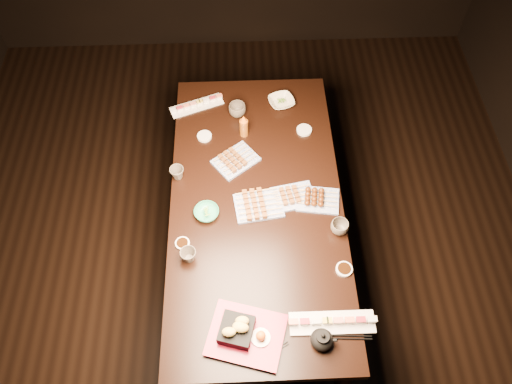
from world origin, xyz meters
TOP-DOWN VIEW (x-y plane):
  - ground at (0.00, 0.00)m, footprint 5.00×5.00m
  - dining_table at (0.11, 0.32)m, footprint 1.09×1.89m
  - sushi_platter_near at (0.42, -0.34)m, footprint 0.39×0.11m
  - sushi_platter_far at (-0.22, 1.02)m, footprint 0.33×0.20m
  - yakitori_plate_center at (0.12, 0.30)m, footprint 0.27×0.21m
  - yakitori_plate_right at (0.30, 0.35)m, footprint 0.24×0.20m
  - yakitori_plate_left at (0.01, 0.60)m, footprint 0.29×0.27m
  - tsukune_plate at (0.43, 0.32)m, footprint 0.24×0.19m
  - edamame_bowl_green at (-0.15, 0.26)m, footprint 0.15×0.15m
  - edamame_bowl_cream at (0.29, 1.02)m, footprint 0.19×0.19m
  - tempura_tray at (0.04, -0.38)m, footprint 0.39×0.34m
  - teacup_near_left at (-0.23, 0.01)m, footprint 0.08×0.08m
  - teacup_mid_right at (0.52, 0.14)m, footprint 0.11×0.11m
  - teacup_far_left at (-0.31, 0.50)m, footprint 0.09×0.09m
  - teacup_far_right at (0.02, 0.94)m, footprint 0.13×0.13m
  - teapot at (0.37, -0.42)m, footprint 0.14×0.14m
  - condiment_bottle at (0.06, 0.79)m, footprint 0.06×0.06m
  - sauce_dish_west at (-0.27, 0.09)m, footprint 0.09×0.09m
  - sauce_dish_east at (0.40, 0.80)m, footprint 0.10×0.10m
  - sauce_dish_se at (0.52, -0.08)m, footprint 0.10×0.10m
  - sauce_dish_nw at (-0.17, 0.78)m, footprint 0.09×0.09m
  - chopsticks_near at (0.13, -0.46)m, footprint 0.18×0.11m
  - chopsticks_se at (0.48, -0.40)m, footprint 0.23×0.03m

SIDE VIEW (x-z plane):
  - ground at x=0.00m, z-range 0.00..0.00m
  - dining_table at x=0.11m, z-range 0.00..0.75m
  - chopsticks_near at x=0.13m, z-range 0.75..0.76m
  - chopsticks_se at x=0.48m, z-range 0.75..0.76m
  - sauce_dish_west at x=-0.27m, z-range 0.75..0.76m
  - sauce_dish_se at x=0.52m, z-range 0.75..0.76m
  - sauce_dish_nw at x=-0.17m, z-range 0.75..0.76m
  - sauce_dish_east at x=0.40m, z-range 0.75..0.77m
  - edamame_bowl_cream at x=0.29m, z-range 0.75..0.79m
  - sushi_platter_far at x=-0.22m, z-range 0.75..0.79m
  - edamame_bowl_green at x=-0.15m, z-range 0.75..0.79m
  - sushi_platter_near at x=0.42m, z-range 0.75..0.80m
  - yakitori_plate_right at x=0.30m, z-range 0.75..0.81m
  - tsukune_plate at x=0.43m, z-range 0.75..0.81m
  - yakitori_plate_left at x=0.01m, z-range 0.75..0.81m
  - yakitori_plate_center at x=0.12m, z-range 0.75..0.81m
  - teacup_mid_right at x=0.52m, z-range 0.75..0.82m
  - teacup_far_left at x=-0.31m, z-range 0.75..0.82m
  - teacup_near_left at x=-0.23m, z-range 0.75..0.82m
  - teacup_far_right at x=0.02m, z-range 0.75..0.83m
  - teapot at x=0.37m, z-range 0.75..0.85m
  - tempura_tray at x=0.04m, z-range 0.75..0.87m
  - condiment_bottle at x=0.06m, z-range 0.75..0.90m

